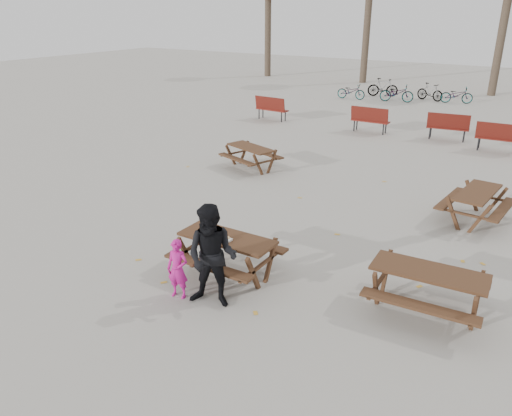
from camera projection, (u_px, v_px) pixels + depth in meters
The scene contains 13 objects.
ground at pixel (228, 274), 9.40m from camera, with size 80.00×80.00×0.00m, color gray.
main_picnic_table at pixel (227, 246), 9.17m from camera, with size 1.80×1.45×0.78m.
food_tray at pixel (227, 239), 8.97m from camera, with size 0.18×0.11×0.04m, color white.
bread_roll at pixel (227, 237), 8.95m from camera, with size 0.14×0.06×0.05m, color tan.
soda_bottle at pixel (225, 235), 9.01m from camera, with size 0.07×0.07×0.17m.
child at pixel (178, 269), 8.48m from camera, with size 0.39×0.26×1.07m, color #C51885.
adult at pixel (212, 257), 8.13m from camera, with size 0.87×0.68×1.79m, color black.
picnic_table_east at pixel (427, 292), 8.09m from camera, with size 1.80×1.45×0.77m, color #362113, non-canonical shape.
picnic_table_north at pixel (251, 158), 15.35m from camera, with size 1.62×1.30×0.70m, color #362113, non-canonical shape.
picnic_table_far at pixel (475, 206), 11.58m from camera, with size 1.72×1.39×0.74m, color #362113, non-canonical shape.
park_bench_row at pixel (390, 122), 19.35m from camera, with size 10.82×1.36×1.03m.
bicycle_row at pixel (402, 92), 26.56m from camera, with size 6.72×2.54×0.99m.
fallen_leaves at pixel (311, 232), 11.11m from camera, with size 11.00×11.00×0.01m, color gold, non-canonical shape.
Camera 1 is at (4.81, -6.71, 4.69)m, focal length 35.00 mm.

